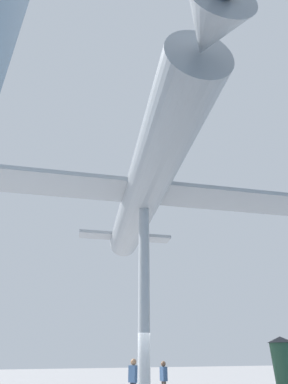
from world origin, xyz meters
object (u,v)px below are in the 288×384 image
at_px(suspended_airplane, 145,189).
at_px(visitor_second, 164,378).
at_px(support_pylon_central, 144,301).
at_px(info_kiosk, 286,370).
at_px(visitor_person, 133,378).

relative_size(suspended_airplane, visitor_second, 10.80).
xyz_separation_m(support_pylon_central, info_kiosk, (-6.60, -0.99, -2.23)).
relative_size(visitor_person, visitor_second, 1.08).
height_order(support_pylon_central, info_kiosk, support_pylon_central).
bearing_deg(visitor_second, support_pylon_central, -32.75).
bearing_deg(visitor_person, info_kiosk, 38.86).
bearing_deg(info_kiosk, visitor_second, -44.18).
height_order(visitor_person, info_kiosk, info_kiosk).
bearing_deg(suspended_airplane, visitor_person, -93.74).
relative_size(suspended_airplane, info_kiosk, 6.67).
bearing_deg(visitor_second, visitor_person, -63.43).
relative_size(support_pylon_central, suspended_airplane, 0.42).
xyz_separation_m(suspended_airplane, visitor_second, (-2.75, -5.01, -7.04)).
distance_m(suspended_airplane, visitor_second, 9.06).
bearing_deg(support_pylon_central, info_kiosk, -171.45).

